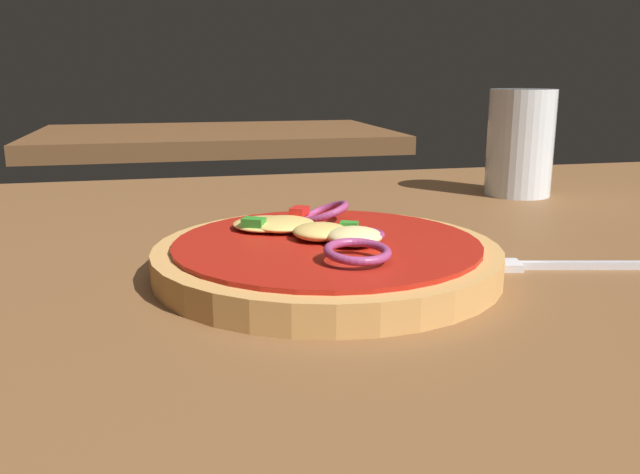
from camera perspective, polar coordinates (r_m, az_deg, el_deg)
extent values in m
cube|color=brown|center=(0.45, -5.12, -5.58)|extent=(1.47, 0.87, 0.04)
cylinder|color=tan|center=(0.44, 0.59, -1.94)|extent=(0.23, 0.23, 0.02)
cylinder|color=#A81C11|center=(0.44, 0.59, -0.55)|extent=(0.20, 0.20, 0.00)
ellipsoid|color=#F4DB8E|center=(0.43, 2.99, 0.08)|extent=(0.04, 0.04, 0.01)
ellipsoid|color=#E5BC60|center=(0.47, -3.23, 1.14)|extent=(0.05, 0.05, 0.01)
ellipsoid|color=#E5BC60|center=(0.44, 0.09, 0.44)|extent=(0.04, 0.04, 0.01)
ellipsoid|color=#E5BC60|center=(0.47, -4.60, 1.16)|extent=(0.05, 0.05, 0.01)
torus|color=#93386B|center=(0.43, 3.66, 0.24)|extent=(0.04, 0.04, 0.00)
torus|color=#93386B|center=(0.49, 0.44, 2.15)|extent=(0.05, 0.05, 0.02)
torus|color=#93386B|center=(0.39, 3.24, -1.24)|extent=(0.05, 0.05, 0.01)
cube|color=#2D8C28|center=(0.46, 2.51, 1.02)|extent=(0.01, 0.01, 0.00)
cube|color=#2D8C28|center=(0.46, -5.46, 1.28)|extent=(0.02, 0.02, 0.01)
cube|color=red|center=(0.49, -1.79, 2.24)|extent=(0.02, 0.02, 0.01)
cube|color=silver|center=(0.49, 23.86, -2.24)|extent=(0.12, 0.03, 0.01)
cube|color=silver|center=(0.47, 15.81, -2.36)|extent=(0.02, 0.02, 0.01)
cube|color=silver|center=(0.47, 12.14, -2.11)|extent=(0.04, 0.01, 0.00)
cube|color=silver|center=(0.46, 12.28, -2.30)|extent=(0.04, 0.01, 0.00)
cube|color=silver|center=(0.46, 12.43, -2.49)|extent=(0.04, 0.01, 0.00)
cube|color=silver|center=(0.45, 12.58, -2.69)|extent=(0.04, 0.01, 0.00)
cylinder|color=silver|center=(0.75, 16.85, 7.77)|extent=(0.07, 0.07, 0.11)
cylinder|color=#C67214|center=(0.75, 16.74, 6.22)|extent=(0.06, 0.06, 0.07)
cylinder|color=white|center=(0.75, 16.98, 9.56)|extent=(0.06, 0.06, 0.02)
cube|color=brown|center=(1.56, -9.07, 8.39)|extent=(0.79, 0.50, 0.04)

